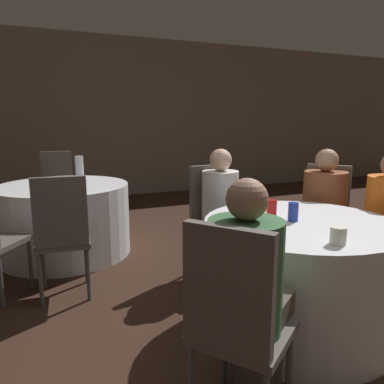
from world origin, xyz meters
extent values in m
plane|color=#382319|center=(0.00, 0.00, 0.00)|extent=(16.00, 16.00, 0.00)
cube|color=gray|center=(0.00, 4.97, 1.40)|extent=(16.00, 0.06, 2.80)
cylinder|color=silver|center=(0.16, 0.08, 0.36)|extent=(1.26, 1.26, 0.73)
cylinder|color=silver|center=(-1.17, 2.14, 0.36)|extent=(1.31, 1.31, 0.73)
cylinder|color=#4C4C51|center=(0.91, 0.35, 0.21)|extent=(0.03, 0.03, 0.42)
cylinder|color=#4C4C51|center=(1.24, 0.39, 0.21)|extent=(0.03, 0.03, 0.42)
cube|color=#59514C|center=(0.05, 1.02, 0.44)|extent=(0.44, 0.44, 0.04)
cube|color=#59514C|center=(0.03, 1.20, 0.72)|extent=(0.38, 0.09, 0.52)
cylinder|color=#4C4C51|center=(0.24, 0.87, 0.21)|extent=(0.03, 0.03, 0.42)
cylinder|color=#4C4C51|center=(-0.10, 0.84, 0.21)|extent=(0.03, 0.03, 0.42)
cylinder|color=#4C4C51|center=(0.20, 1.21, 0.21)|extent=(0.03, 0.03, 0.42)
cylinder|color=#4C4C51|center=(-0.14, 1.17, 0.21)|extent=(0.03, 0.03, 0.42)
cube|color=#59514C|center=(-0.60, -0.48, 0.44)|extent=(0.56, 0.56, 0.04)
cube|color=#59514C|center=(-0.75, -0.59, 0.72)|extent=(0.27, 0.33, 0.52)
cylinder|color=#4C4C51|center=(-0.57, -0.25, 0.21)|extent=(0.03, 0.03, 0.42)
cylinder|color=#4C4C51|center=(-0.36, -0.52, 0.21)|extent=(0.03, 0.03, 0.42)
cube|color=#59514C|center=(0.89, 0.68, 0.44)|extent=(0.56, 0.56, 0.04)
cube|color=#59514C|center=(1.03, 0.79, 0.72)|extent=(0.28, 0.33, 0.52)
cylinder|color=#4C4C51|center=(0.87, 0.44, 0.21)|extent=(0.03, 0.03, 0.42)
cylinder|color=#4C4C51|center=(0.65, 0.71, 0.21)|extent=(0.03, 0.03, 0.42)
cylinder|color=#4C4C51|center=(1.13, 0.66, 0.21)|extent=(0.03, 0.03, 0.42)
cylinder|color=#4C4C51|center=(0.92, 0.92, 0.21)|extent=(0.03, 0.03, 0.42)
cylinder|color=#4C4C51|center=(-1.50, 1.39, 0.21)|extent=(0.03, 0.03, 0.42)
cylinder|color=#4C4C51|center=(-1.70, 1.12, 0.21)|extent=(0.03, 0.03, 0.42)
cube|color=#59514C|center=(-1.25, 1.17, 0.44)|extent=(0.43, 0.43, 0.04)
cube|color=#59514C|center=(-1.26, 0.99, 0.72)|extent=(0.38, 0.08, 0.52)
cylinder|color=#4C4C51|center=(-1.40, 1.35, 0.21)|extent=(0.03, 0.03, 0.42)
cylinder|color=#4C4C51|center=(-1.06, 1.33, 0.21)|extent=(0.03, 0.03, 0.42)
cylinder|color=#4C4C51|center=(-1.43, 1.02, 0.21)|extent=(0.03, 0.03, 0.42)
cylinder|color=#4C4C51|center=(-1.09, 0.99, 0.21)|extent=(0.03, 0.03, 0.42)
cube|color=#59514C|center=(-1.15, 3.12, 0.44)|extent=(0.41, 0.41, 0.04)
cube|color=#59514C|center=(-1.15, 3.30, 0.72)|extent=(0.38, 0.06, 0.52)
cylinder|color=#4C4C51|center=(-0.99, 2.94, 0.21)|extent=(0.03, 0.03, 0.42)
cylinder|color=#4C4C51|center=(-1.33, 2.95, 0.21)|extent=(0.03, 0.03, 0.42)
cylinder|color=#4C4C51|center=(-0.98, 3.28, 0.21)|extent=(0.03, 0.03, 0.42)
cylinder|color=#4C4C51|center=(-1.32, 3.29, 0.21)|extent=(0.03, 0.03, 0.42)
cylinder|color=#282828|center=(0.88, 0.17, 0.23)|extent=(0.24, 0.24, 0.46)
cube|color=#282828|center=(0.99, 0.19, 0.51)|extent=(0.36, 0.37, 0.12)
cylinder|color=#4C4238|center=(-0.43, -0.35, 0.23)|extent=(0.24, 0.24, 0.46)
cube|color=#4C4238|center=(-0.51, -0.42, 0.51)|extent=(0.44, 0.44, 0.12)
cylinder|color=#38663D|center=(-0.60, -0.48, 0.71)|extent=(0.33, 0.33, 0.50)
sphere|color=#997056|center=(-0.60, -0.48, 1.05)|extent=(0.18, 0.18, 0.18)
cylinder|color=#4C4238|center=(0.72, 0.54, 0.23)|extent=(0.24, 0.24, 0.46)
cube|color=#4C4238|center=(0.81, 0.61, 0.51)|extent=(0.47, 0.47, 0.12)
cylinder|color=brown|center=(0.89, 0.68, 0.70)|extent=(0.37, 0.37, 0.48)
sphere|color=tan|center=(0.89, 0.68, 1.03)|extent=(0.19, 0.19, 0.19)
cylinder|color=black|center=(0.08, 0.81, 0.23)|extent=(0.24, 0.24, 0.46)
cube|color=black|center=(0.06, 0.92, 0.51)|extent=(0.33, 0.35, 0.12)
cylinder|color=white|center=(0.05, 1.02, 0.70)|extent=(0.31, 0.31, 0.48)
sphere|color=#DBB293|center=(0.05, 1.02, 1.04)|extent=(0.19, 0.19, 0.19)
cylinder|color=white|center=(0.03, 0.44, 0.73)|extent=(0.20, 0.20, 0.01)
cylinder|color=orange|center=(0.03, 0.44, 0.74)|extent=(0.17, 0.17, 0.01)
cylinder|color=#1E38A5|center=(0.11, 0.11, 0.79)|extent=(0.07, 0.07, 0.12)
cylinder|color=red|center=(0.03, 0.23, 0.79)|extent=(0.07, 0.07, 0.12)
cylinder|color=silver|center=(0.04, -0.36, 0.77)|extent=(0.08, 0.08, 0.09)
cylinder|color=white|center=(-0.95, 2.49, 0.85)|extent=(0.09, 0.09, 0.25)
camera|label=1|loc=(-1.41, -1.80, 1.37)|focal=35.00mm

